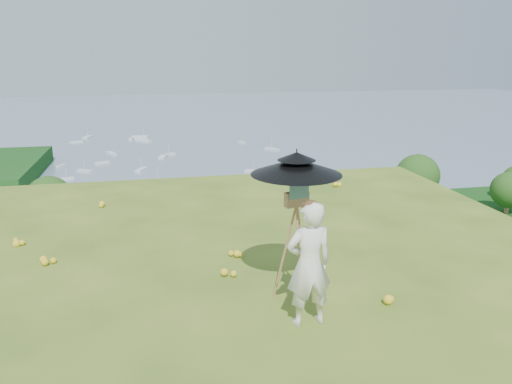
{
  "coord_description": "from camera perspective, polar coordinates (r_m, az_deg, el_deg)",
  "views": [
    {
      "loc": [
        -0.31,
        -6.48,
        3.34
      ],
      "look_at": [
        1.48,
        1.94,
        0.92
      ],
      "focal_mm": 35.0,
      "sensor_mm": 36.0,
      "label": 1
    }
  ],
  "objects": [
    {
      "name": "moored_boats",
      "position": [
        171.95,
        -15.78,
        2.73
      ],
      "size": [
        140.0,
        140.0,
        0.7
      ],
      "primitive_type": null,
      "color": "silver",
      "rests_on": "bay_water"
    },
    {
      "name": "sun_umbrella",
      "position": [
        6.52,
        4.61,
        1.79
      ],
      "size": [
        1.33,
        1.33,
        0.73
      ],
      "primitive_type": null,
      "rotation": [
        0.0,
        0.0,
        0.12
      ],
      "color": "black",
      "rests_on": "field_easel"
    },
    {
      "name": "bay_water",
      "position": [
        249.29,
        -11.86,
        6.8
      ],
      "size": [
        700.0,
        700.0,
        0.0
      ],
      "primitive_type": "plane",
      "color": "slate",
      "rests_on": "ground"
    },
    {
      "name": "wildflowers",
      "position": [
        7.49,
        -8.57,
        -10.43
      ],
      "size": [
        10.0,
        10.5,
        0.12
      ],
      "primitive_type": null,
      "color": "yellow",
      "rests_on": "ground"
    },
    {
      "name": "shoreline_tier",
      "position": [
        90.48,
        -10.76,
        -10.32
      ],
      "size": [
        170.0,
        28.0,
        8.0
      ],
      "primitive_type": "cube",
      "color": "gray",
      "rests_on": "bay_water"
    },
    {
      "name": "painter",
      "position": [
        6.25,
        6.07,
        -8.21
      ],
      "size": [
        0.63,
        0.44,
        1.63
      ],
      "primitive_type": "imported",
      "rotation": [
        0.0,
        0.0,
        3.23
      ],
      "color": "white",
      "rests_on": "ground"
    },
    {
      "name": "painter_cap",
      "position": [
        5.98,
        6.29,
        -1.45
      ],
      "size": [
        0.22,
        0.26,
        0.1
      ],
      "primitive_type": null,
      "rotation": [
        0.0,
        0.0,
        0.06
      ],
      "color": "#BD6772",
      "rests_on": "painter"
    },
    {
      "name": "ground",
      "position": [
        7.3,
        -8.42,
        -11.71
      ],
      "size": [
        14.0,
        14.0,
        0.0
      ],
      "primitive_type": "plane",
      "color": "#47661D",
      "rests_on": "ground"
    },
    {
      "name": "slope_trees",
      "position": [
        45.35,
        -10.68,
        -8.4
      ],
      "size": [
        110.0,
        50.0,
        6.0
      ],
      "primitive_type": null,
      "color": "#1F4F17",
      "rests_on": "forest_slope"
    },
    {
      "name": "field_easel",
      "position": [
        6.77,
        4.56,
        -5.84
      ],
      "size": [
        0.77,
        0.77,
        1.71
      ],
      "primitive_type": null,
      "rotation": [
        0.0,
        0.0,
        0.22
      ],
      "color": "#A66845",
      "rests_on": "ground"
    },
    {
      "name": "harbor_town",
      "position": [
        87.85,
        -10.98,
        -6.51
      ],
      "size": [
        110.0,
        22.0,
        5.0
      ],
      "primitive_type": null,
      "color": "silver",
      "rests_on": "shoreline_tier"
    }
  ]
}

